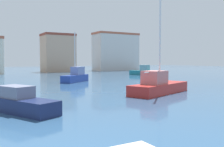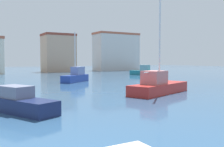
{
  "view_description": "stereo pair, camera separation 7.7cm",
  "coord_description": "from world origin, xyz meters",
  "px_view_note": "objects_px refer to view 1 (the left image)",
  "views": [
    {
      "loc": [
        -0.17,
        -4.82,
        2.55
      ],
      "look_at": [
        13.04,
        17.91,
        1.18
      ],
      "focal_mm": 40.55,
      "sensor_mm": 36.0,
      "label": 1
    },
    {
      "loc": [
        -0.11,
        -4.86,
        2.55
      ],
      "look_at": [
        13.04,
        17.91,
        1.18
      ],
      "focal_mm": 40.55,
      "sensor_mm": 36.0,
      "label": 2
    }
  ],
  "objects_px": {
    "motorboat_navy_inner_mooring": "(19,102)",
    "motorboat_teal_near_pier": "(143,72)",
    "sailboat_blue_center_channel": "(76,76)",
    "sailboat_red_outer_mooring": "(158,85)"
  },
  "relations": [
    {
      "from": "motorboat_navy_inner_mooring",
      "to": "motorboat_teal_near_pier",
      "type": "xyz_separation_m",
      "value": [
        24.35,
        22.14,
        0.12
      ]
    },
    {
      "from": "sailboat_blue_center_channel",
      "to": "motorboat_navy_inner_mooring",
      "type": "height_order",
      "value": "sailboat_blue_center_channel"
    },
    {
      "from": "sailboat_blue_center_channel",
      "to": "sailboat_red_outer_mooring",
      "type": "xyz_separation_m",
      "value": [
        1.5,
        -13.04,
        -0.04
      ]
    },
    {
      "from": "motorboat_teal_near_pier",
      "to": "sailboat_red_outer_mooring",
      "type": "distance_m",
      "value": 24.49
    },
    {
      "from": "motorboat_navy_inner_mooring",
      "to": "sailboat_red_outer_mooring",
      "type": "height_order",
      "value": "sailboat_red_outer_mooring"
    },
    {
      "from": "sailboat_blue_center_channel",
      "to": "motorboat_teal_near_pier",
      "type": "xyz_separation_m",
      "value": [
        15.3,
        7.19,
        -0.07
      ]
    },
    {
      "from": "motorboat_navy_inner_mooring",
      "to": "motorboat_teal_near_pier",
      "type": "bearing_deg",
      "value": 42.27
    },
    {
      "from": "sailboat_blue_center_channel",
      "to": "motorboat_navy_inner_mooring",
      "type": "relative_size",
      "value": 1.23
    },
    {
      "from": "sailboat_blue_center_channel",
      "to": "motorboat_navy_inner_mooring",
      "type": "distance_m",
      "value": 17.48
    },
    {
      "from": "motorboat_teal_near_pier",
      "to": "sailboat_red_outer_mooring",
      "type": "relative_size",
      "value": 0.46
    }
  ]
}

